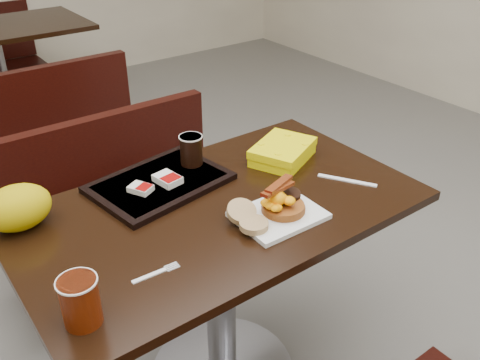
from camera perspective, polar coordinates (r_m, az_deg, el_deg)
table_near at (r=1.81m, az=-2.08°, el=-12.72°), size 1.20×0.70×0.75m
bench_near_n at (r=2.31m, az=-12.03°, el=-3.17°), size 1.00×0.46×0.72m
table_far at (r=3.97m, az=-24.32°, el=9.50°), size 1.20×0.70×0.75m
bench_far_s at (r=3.33m, az=-21.16°, el=6.17°), size 1.00×0.46×0.72m
platter at (r=1.52m, az=4.20°, el=-3.82°), size 0.25×0.19×0.01m
pancake_stack at (r=1.52m, az=4.71°, el=-2.87°), size 0.13×0.13×0.03m
sausage_patty at (r=1.55m, az=5.27°, el=-1.50°), size 0.08×0.08×0.01m
scrambled_eggs at (r=1.49m, az=4.12°, el=-2.14°), size 0.09×0.08×0.04m
bacon_strips at (r=1.49m, az=4.14°, el=-0.87°), size 0.15×0.09×0.01m
muffin_bottom at (r=1.45m, az=1.51°, el=-4.86°), size 0.10×0.10×0.02m
muffin_top at (r=1.48m, az=0.16°, el=-3.44°), size 0.10×0.10×0.05m
coffee_cup_near at (r=1.22m, az=-16.89°, el=-12.47°), size 0.11×0.11×0.12m
fork at (r=1.34m, az=-9.80°, el=-10.18°), size 0.13×0.03×0.00m
knife at (r=1.73m, az=11.51°, el=-0.04°), size 0.11×0.17×0.00m
condiment_syrup at (r=1.59m, az=-6.84°, el=-2.33°), size 0.05×0.04×0.01m
condiment_ketchup at (r=1.64m, az=-4.84°, el=-1.17°), size 0.04×0.03×0.01m
tray at (r=1.69m, az=-8.68°, el=-0.31°), size 0.45×0.35×0.02m
hashbrown_sleeve_left at (r=1.63m, az=-10.71°, el=-0.91°), size 0.08×0.08×0.02m
hashbrown_sleeve_right at (r=1.66m, az=-7.85°, el=0.10°), size 0.07×0.09×0.02m
coffee_cup_far at (r=1.74m, az=-5.30°, el=3.25°), size 0.09×0.09×0.10m
clamshell at (r=1.82m, az=4.64°, el=3.06°), size 0.27×0.24×0.06m
paper_bag at (r=1.57m, az=-22.93°, el=-2.77°), size 0.22×0.19×0.13m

